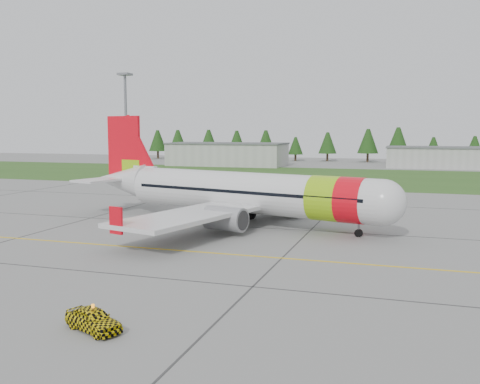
% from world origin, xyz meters
% --- Properties ---
extents(ground, '(320.00, 320.00, 0.00)m').
position_xyz_m(ground, '(0.00, 0.00, 0.00)').
color(ground, gray).
rests_on(ground, ground).
extents(aircraft, '(37.53, 35.32, 11.57)m').
position_xyz_m(aircraft, '(2.33, 21.65, 3.34)').
color(aircraft, silver).
rests_on(aircraft, ground).
extents(follow_me_car, '(1.61, 1.72, 3.43)m').
position_xyz_m(follow_me_car, '(4.62, -9.54, 1.71)').
color(follow_me_car, yellow).
rests_on(follow_me_car, ground).
extents(service_van, '(1.91, 1.86, 4.38)m').
position_xyz_m(service_van, '(-20.55, 49.01, 2.19)').
color(service_van, silver).
rests_on(service_van, ground).
extents(grass_strip, '(320.00, 50.00, 0.03)m').
position_xyz_m(grass_strip, '(0.00, 82.00, 0.01)').
color(grass_strip, '#30561E').
rests_on(grass_strip, ground).
extents(taxi_guideline, '(120.00, 0.25, 0.02)m').
position_xyz_m(taxi_guideline, '(0.00, 8.00, 0.01)').
color(taxi_guideline, gold).
rests_on(taxi_guideline, ground).
extents(hangar_west, '(32.00, 14.00, 6.00)m').
position_xyz_m(hangar_west, '(-30.00, 110.00, 3.00)').
color(hangar_west, '#A8A8A3').
rests_on(hangar_west, ground).
extents(hangar_east, '(24.00, 12.00, 5.20)m').
position_xyz_m(hangar_east, '(25.00, 118.00, 2.60)').
color(hangar_east, '#A8A8A3').
rests_on(hangar_east, ground).
extents(floodlight_mast, '(0.50, 0.50, 20.00)m').
position_xyz_m(floodlight_mast, '(-32.00, 58.00, 10.00)').
color(floodlight_mast, slate).
rests_on(floodlight_mast, ground).
extents(treeline, '(160.00, 8.00, 10.00)m').
position_xyz_m(treeline, '(0.00, 138.00, 5.00)').
color(treeline, '#1C3F14').
rests_on(treeline, ground).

